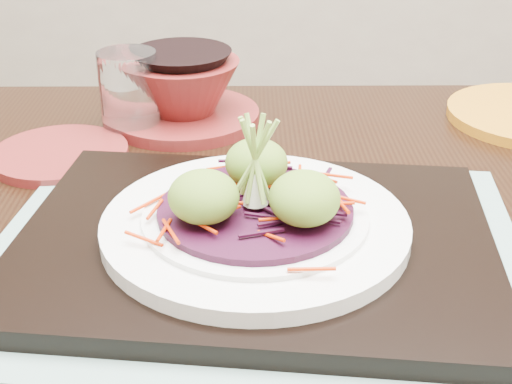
{
  "coord_description": "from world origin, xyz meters",
  "views": [
    {
      "loc": [
        -0.04,
        -0.65,
        1.03
      ],
      "look_at": [
        -0.06,
        -0.13,
        0.76
      ],
      "focal_mm": 50.0,
      "sensor_mm": 36.0,
      "label": 1
    }
  ],
  "objects_px": {
    "serving_tray": "(255,241)",
    "water_glass": "(129,93)",
    "white_plate": "(255,224)",
    "terracotta_side_plate": "(60,154)",
    "terracotta_bowl_set": "(183,95)",
    "dining_table": "(250,309)"
  },
  "relations": [
    {
      "from": "terracotta_bowl_set",
      "to": "terracotta_side_plate",
      "type": "bearing_deg",
      "value": -137.44
    },
    {
      "from": "terracotta_side_plate",
      "to": "terracotta_bowl_set",
      "type": "relative_size",
      "value": 0.6
    },
    {
      "from": "water_glass",
      "to": "terracotta_bowl_set",
      "type": "xyz_separation_m",
      "value": [
        0.06,
        0.03,
        -0.01
      ]
    },
    {
      "from": "dining_table",
      "to": "white_plate",
      "type": "distance_m",
      "value": 0.13
    },
    {
      "from": "terracotta_side_plate",
      "to": "white_plate",
      "type": "bearing_deg",
      "value": -40.46
    },
    {
      "from": "white_plate",
      "to": "terracotta_bowl_set",
      "type": "relative_size",
      "value": 1.04
    },
    {
      "from": "serving_tray",
      "to": "water_glass",
      "type": "height_order",
      "value": "water_glass"
    },
    {
      "from": "serving_tray",
      "to": "water_glass",
      "type": "distance_m",
      "value": 0.3
    },
    {
      "from": "terracotta_side_plate",
      "to": "terracotta_bowl_set",
      "type": "distance_m",
      "value": 0.17
    },
    {
      "from": "water_glass",
      "to": "serving_tray",
      "type": "bearing_deg",
      "value": -59.85
    },
    {
      "from": "serving_tray",
      "to": "terracotta_bowl_set",
      "type": "height_order",
      "value": "terracotta_bowl_set"
    },
    {
      "from": "dining_table",
      "to": "serving_tray",
      "type": "relative_size",
      "value": 3.0
    },
    {
      "from": "serving_tray",
      "to": "water_glass",
      "type": "xyz_separation_m",
      "value": [
        -0.15,
        0.26,
        0.03
      ]
    },
    {
      "from": "serving_tray",
      "to": "white_plate",
      "type": "height_order",
      "value": "white_plate"
    },
    {
      "from": "dining_table",
      "to": "white_plate",
      "type": "bearing_deg",
      "value": -84.29
    },
    {
      "from": "white_plate",
      "to": "terracotta_side_plate",
      "type": "xyz_separation_m",
      "value": [
        -0.22,
        0.18,
        -0.02
      ]
    },
    {
      "from": "terracotta_side_plate",
      "to": "water_glass",
      "type": "bearing_deg",
      "value": 50.76
    },
    {
      "from": "dining_table",
      "to": "terracotta_bowl_set",
      "type": "relative_size",
      "value": 4.79
    },
    {
      "from": "serving_tray",
      "to": "dining_table",
      "type": "bearing_deg",
      "value": 102.28
    },
    {
      "from": "white_plate",
      "to": "terracotta_side_plate",
      "type": "relative_size",
      "value": 1.74
    },
    {
      "from": "dining_table",
      "to": "terracotta_side_plate",
      "type": "relative_size",
      "value": 8.01
    },
    {
      "from": "water_glass",
      "to": "terracotta_bowl_set",
      "type": "bearing_deg",
      "value": 29.97
    }
  ]
}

